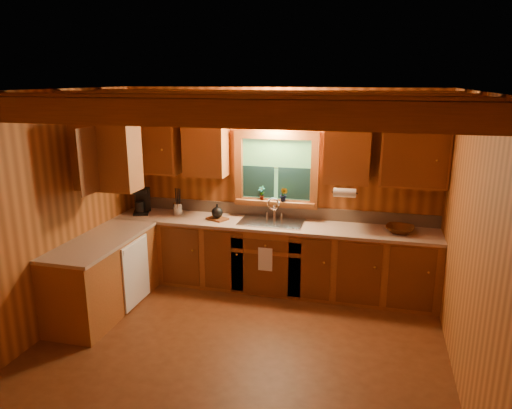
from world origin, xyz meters
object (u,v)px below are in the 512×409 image
object	(u,v)px
cutting_board	(217,219)
coffee_maker	(142,201)
wicker_basket	(400,229)
sink	(271,226)

from	to	relation	value
cutting_board	coffee_maker	bearing A→B (deg)	-157.45
coffee_maker	wicker_basket	world-z (taller)	coffee_maker
sink	wicker_basket	size ratio (longest dim) A/B	2.44
sink	coffee_maker	bearing A→B (deg)	-179.80
coffee_maker	wicker_basket	size ratio (longest dim) A/B	1.04
coffee_maker	wicker_basket	bearing A→B (deg)	-23.16
coffee_maker	sink	bearing A→B (deg)	-22.78
cutting_board	wicker_basket	world-z (taller)	wicker_basket
sink	cutting_board	size ratio (longest dim) A/B	3.16
sink	coffee_maker	size ratio (longest dim) A/B	2.34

